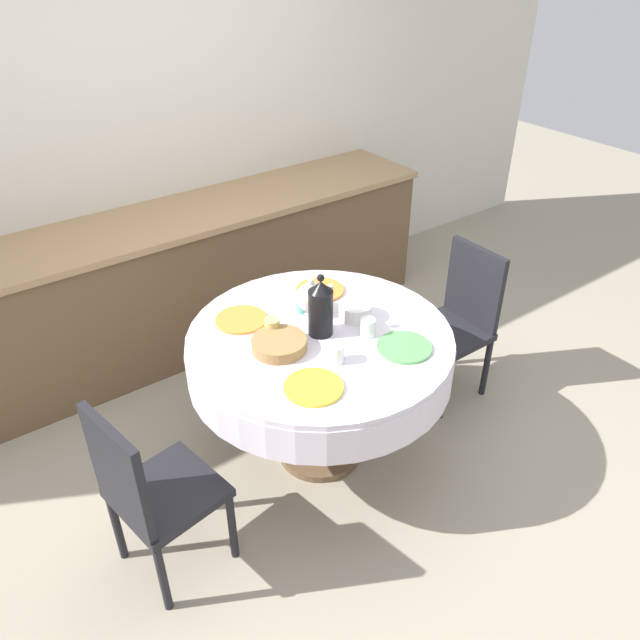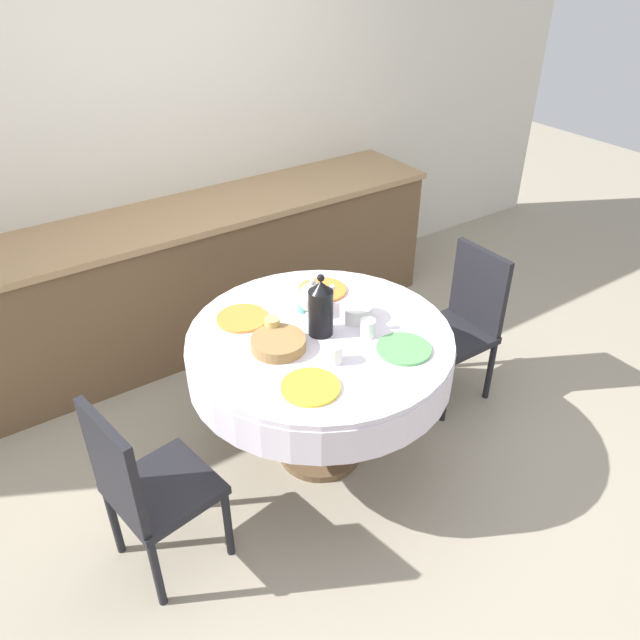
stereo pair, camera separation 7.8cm
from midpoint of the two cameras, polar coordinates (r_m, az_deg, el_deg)
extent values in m
plane|color=#9E937F|center=(3.42, -0.67, -11.98)|extent=(12.00, 12.00, 0.00)
cube|color=silver|center=(4.09, -15.45, 16.10)|extent=(7.00, 0.05, 2.60)
cube|color=brown|center=(4.13, -11.88, 3.62)|extent=(3.20, 0.60, 0.87)
cube|color=#A37F56|center=(3.93, -12.63, 9.36)|extent=(3.24, 0.64, 0.04)
cylinder|color=brown|center=(3.40, -0.67, -11.75)|extent=(0.44, 0.44, 0.04)
cylinder|color=brown|center=(3.21, -0.70, -8.22)|extent=(0.11, 0.11, 0.52)
cylinder|color=silver|center=(2.99, -0.75, -3.21)|extent=(1.27, 1.27, 0.18)
cylinder|color=silver|center=(2.93, -0.76, -1.56)|extent=(1.26, 1.26, 0.03)
cube|color=black|center=(3.63, 10.93, -1.20)|extent=(0.40, 0.40, 0.04)
cube|color=black|center=(3.61, 13.38, 3.10)|extent=(0.04, 0.38, 0.47)
cylinder|color=black|center=(3.55, 10.59, -6.32)|extent=(0.04, 0.04, 0.39)
cylinder|color=black|center=(3.74, 6.78, -3.60)|extent=(0.04, 0.04, 0.39)
cylinder|color=black|center=(3.77, 14.37, -4.21)|extent=(0.04, 0.04, 0.39)
cylinder|color=black|center=(3.95, 10.59, -1.75)|extent=(0.04, 0.04, 0.39)
cube|color=black|center=(2.76, -14.55, -15.02)|extent=(0.46, 0.46, 0.04)
cube|color=black|center=(2.53, -18.87, -13.10)|extent=(0.10, 0.38, 0.47)
cylinder|color=black|center=(3.08, -13.00, -14.27)|extent=(0.04, 0.04, 0.39)
cylinder|color=black|center=(2.88, -8.85, -18.13)|extent=(0.04, 0.04, 0.39)
cylinder|color=black|center=(2.99, -18.82, -17.47)|extent=(0.04, 0.04, 0.39)
cylinder|color=black|center=(2.78, -15.02, -21.83)|extent=(0.04, 0.04, 0.39)
cylinder|color=yellow|center=(2.60, -1.45, -6.16)|extent=(0.25, 0.25, 0.01)
cylinder|color=white|center=(2.73, 0.68, -3.07)|extent=(0.07, 0.07, 0.09)
cylinder|color=#5BA85B|center=(2.85, 6.93, -2.49)|extent=(0.25, 0.25, 0.01)
cylinder|color=white|center=(2.90, 3.62, -0.68)|extent=(0.07, 0.07, 0.09)
cylinder|color=orange|center=(3.04, -7.95, 0.03)|extent=(0.25, 0.25, 0.01)
cylinder|color=#DBB766|center=(2.91, -5.16, -0.67)|extent=(0.07, 0.07, 0.09)
cylinder|color=orange|center=(3.26, -0.69, 2.76)|extent=(0.25, 0.25, 0.01)
cylinder|color=#5BA39E|center=(3.08, -2.27, 1.53)|extent=(0.07, 0.07, 0.09)
cylinder|color=black|center=(2.87, -0.72, 0.68)|extent=(0.12, 0.12, 0.23)
cone|color=black|center=(2.80, -0.74, 3.08)|extent=(0.10, 0.10, 0.05)
sphere|color=black|center=(2.78, -0.74, 3.86)|extent=(0.03, 0.03, 0.03)
cylinder|color=silver|center=(3.08, -1.51, 0.80)|extent=(0.08, 0.08, 0.01)
sphere|color=silver|center=(3.04, -1.53, 2.08)|extent=(0.15, 0.15, 0.15)
cylinder|color=silver|center=(3.08, -0.19, 2.69)|extent=(0.09, 0.03, 0.05)
sphere|color=silver|center=(2.99, -1.55, 3.56)|extent=(0.03, 0.03, 0.03)
cylinder|color=olive|center=(2.82, -4.55, -2.22)|extent=(0.25, 0.25, 0.05)
cylinder|color=silver|center=(3.03, 2.51, 0.86)|extent=(0.16, 0.16, 0.08)
camera|label=1|loc=(0.04, -90.78, -0.51)|focal=35.00mm
camera|label=2|loc=(0.04, 89.22, 0.51)|focal=35.00mm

